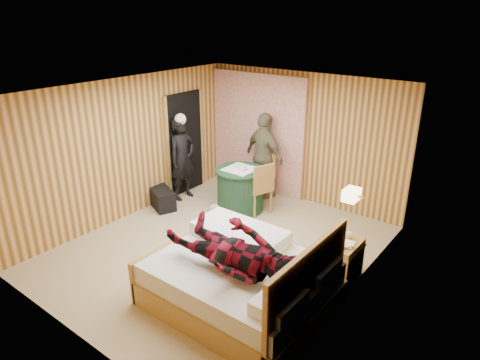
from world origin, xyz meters
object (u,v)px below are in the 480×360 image
Objects in this scene: duffel_bag at (162,198)px; man_at_table at (264,156)px; nightstand at (341,259)px; man_on_bed at (233,242)px; round_table at (240,189)px; woman_standing at (182,159)px; wall_lamp at (352,195)px; chair_far at (263,172)px; bed at (243,280)px; chair_near at (260,185)px.

duffel_bag is 0.38× the size of man_at_table.
nightstand is 0.34× the size of man_on_bed.
man_on_bed is at bearing -4.44° from duffel_bag.
woman_standing is at bearing -168.61° from round_table.
man_at_table is (1.24, 1.03, 0.04)m from woman_standing.
wall_lamp reaches higher than chair_far.
chair_far is at bearing -49.74° from woman_standing.
nightstand is 2.97m from chair_far.
wall_lamp is 3.06m from man_at_table.
wall_lamp reaches higher than bed.
woman_standing is (-1.63, -0.33, 0.25)m from chair_near.
chair_near is (-1.33, 2.27, 0.23)m from bed.
bed is 1.33× the size of woman_standing.
bed reaches higher than chair_far.
man_at_table reaches higher than duffel_bag.
duffel_bag is at bearing -178.07° from woman_standing.
chair_far reaches higher than nightstand.
round_table is 1.52m from duffel_bag.
woman_standing is at bearing -59.75° from chair_near.
chair_far reaches higher than round_table.
wall_lamp is 1.73m from man_on_bed.
nightstand reaches higher than duffel_bag.
nightstand is 0.61× the size of chair_near.
chair_far is (-1.71, 2.92, 0.20)m from bed.
wall_lamp reaches higher than round_table.
round_table is 3.05m from man_on_bed.
wall_lamp is 2.46m from chair_near.
wall_lamp is 1.00m from nightstand.
wall_lamp is 0.12× the size of bed.
round_table is 0.56× the size of woman_standing.
man_at_table is at bearing 146.43° from wall_lamp.
wall_lamp is at bearing -97.42° from woman_standing.
nightstand is at bearing -20.15° from round_table.
bed is 2.21× the size of chair_near.
bed reaches higher than chair_near.
man_on_bed reaches higher than man_at_table.
chair_near is at bearing 11.20° from round_table.
man_on_bed is at bearing -82.06° from bed.
wall_lamp reaches higher than chair_near.
man_on_bed is (1.75, -3.20, 0.16)m from man_at_table.
duffel_bag is at bearing -145.90° from round_table.
woman_standing is (-1.24, -0.25, 0.41)m from round_table.
man_on_bed is (-0.77, -1.52, -0.28)m from wall_lamp.
nightstand is 3.82m from woman_standing.
bed is 2.64m from chair_near.
duffel_bag is 0.37× the size of man_on_bed.
duffel_bag is 0.87m from woman_standing.
man_on_bed is at bearing -123.59° from woman_standing.
bed is 1.49m from nightstand.
man_on_bed is (0.03, -0.23, 0.68)m from bed.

